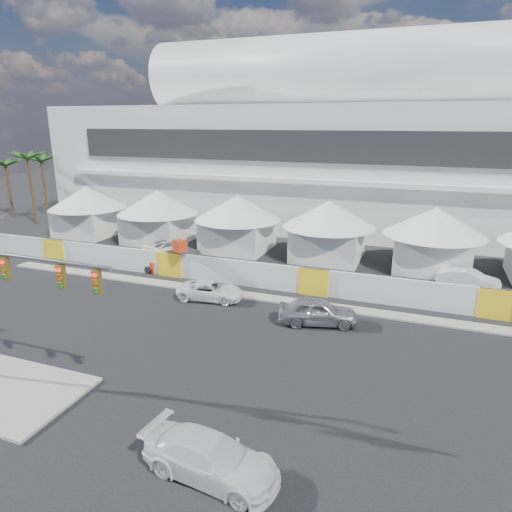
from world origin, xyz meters
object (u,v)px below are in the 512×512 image
at_px(sedan_silver, 318,311).
at_px(lot_car_a, 469,279).
at_px(pickup_curb, 211,291).
at_px(pickup_near, 211,458).
at_px(lot_car_c, 178,250).
at_px(boom_lift, 154,260).

relative_size(sedan_silver, lot_car_a, 1.10).
relative_size(sedan_silver, pickup_curb, 1.04).
height_order(pickup_near, lot_car_a, pickup_near).
distance_m(sedan_silver, lot_car_a, 13.93).
bearing_deg(pickup_curb, lot_car_a, -70.26).
xyz_separation_m(pickup_curb, pickup_near, (7.47, -15.30, 0.10)).
bearing_deg(pickup_near, pickup_curb, 32.15).
height_order(sedan_silver, lot_car_c, sedan_silver).
bearing_deg(pickup_curb, lot_car_c, 33.99).
bearing_deg(boom_lift, sedan_silver, 0.41).
height_order(pickup_near, boom_lift, boom_lift).
relative_size(pickup_near, lot_car_a, 1.16).
relative_size(sedan_silver, lot_car_c, 1.07).
xyz_separation_m(pickup_near, lot_car_c, (-14.95, 23.74, -0.09)).
bearing_deg(boom_lift, lot_car_a, 31.11).
distance_m(pickup_curb, lot_car_a, 19.61).
distance_m(lot_car_a, lot_car_c, 24.91).
xyz_separation_m(pickup_near, lot_car_a, (9.96, 24.28, -0.02)).
distance_m(pickup_curb, lot_car_c, 11.27).
bearing_deg(boom_lift, pickup_near, -31.94).
bearing_deg(boom_lift, pickup_curb, -9.85).
bearing_deg(sedan_silver, boom_lift, 54.51).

